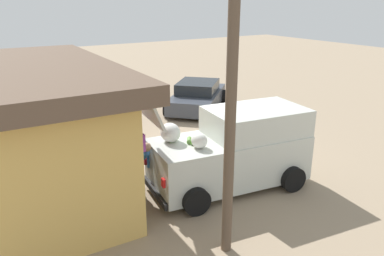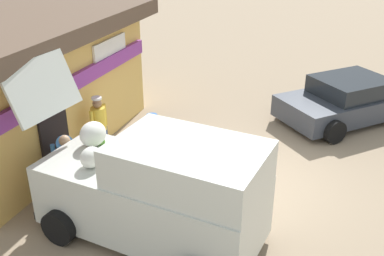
{
  "view_description": "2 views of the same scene",
  "coord_description": "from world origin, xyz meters",
  "px_view_note": "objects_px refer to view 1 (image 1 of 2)",
  "views": [
    {
      "loc": [
        -9.63,
        6.76,
        4.73
      ],
      "look_at": [
        -0.45,
        1.01,
        1.01
      ],
      "focal_mm": 35.53,
      "sensor_mm": 36.0,
      "label": 1
    },
    {
      "loc": [
        -8.52,
        -1.69,
        5.39
      ],
      "look_at": [
        -0.01,
        1.2,
        1.07
      ],
      "focal_mm": 41.77,
      "sensor_mm": 36.0,
      "label": 2
    }
  ],
  "objects_px": {
    "delivery_van": "(234,149)",
    "paint_bucket": "(102,143)",
    "storefront_bar": "(32,129)",
    "vendor_standing": "(114,144)",
    "unloaded_banana_pile": "(113,203)",
    "customer_bending": "(137,164)",
    "parked_sedan": "(198,96)"
  },
  "relations": [
    {
      "from": "delivery_van",
      "to": "paint_bucket",
      "type": "distance_m",
      "value": 4.97
    },
    {
      "from": "storefront_bar",
      "to": "vendor_standing",
      "type": "distance_m",
      "value": 2.15
    },
    {
      "from": "storefront_bar",
      "to": "delivery_van",
      "type": "height_order",
      "value": "storefront_bar"
    },
    {
      "from": "vendor_standing",
      "to": "unloaded_banana_pile",
      "type": "distance_m",
      "value": 2.09
    },
    {
      "from": "storefront_bar",
      "to": "paint_bucket",
      "type": "bearing_deg",
      "value": -48.12
    },
    {
      "from": "paint_bucket",
      "to": "unloaded_banana_pile",
      "type": "bearing_deg",
      "value": 164.25
    },
    {
      "from": "storefront_bar",
      "to": "paint_bucket",
      "type": "distance_m",
      "value": 3.54
    },
    {
      "from": "customer_bending",
      "to": "paint_bucket",
      "type": "relative_size",
      "value": 4.67
    },
    {
      "from": "unloaded_banana_pile",
      "to": "customer_bending",
      "type": "bearing_deg",
      "value": -65.25
    },
    {
      "from": "vendor_standing",
      "to": "customer_bending",
      "type": "relative_size",
      "value": 1.1
    },
    {
      "from": "paint_bucket",
      "to": "parked_sedan",
      "type": "bearing_deg",
      "value": -67.34
    },
    {
      "from": "delivery_van",
      "to": "parked_sedan",
      "type": "xyz_separation_m",
      "value": [
        6.61,
        -3.14,
        -0.42
      ]
    },
    {
      "from": "delivery_van",
      "to": "vendor_standing",
      "type": "distance_m",
      "value": 3.3
    },
    {
      "from": "unloaded_banana_pile",
      "to": "vendor_standing",
      "type": "bearing_deg",
      "value": -22.94
    },
    {
      "from": "parked_sedan",
      "to": "paint_bucket",
      "type": "xyz_separation_m",
      "value": [
        -2.17,
        5.2,
        -0.44
      ]
    },
    {
      "from": "customer_bending",
      "to": "parked_sedan",
      "type": "bearing_deg",
      "value": -43.58
    },
    {
      "from": "delivery_van",
      "to": "customer_bending",
      "type": "bearing_deg",
      "value": 71.75
    },
    {
      "from": "delivery_van",
      "to": "unloaded_banana_pile",
      "type": "bearing_deg",
      "value": 82.4
    },
    {
      "from": "storefront_bar",
      "to": "vendor_standing",
      "type": "bearing_deg",
      "value": -92.18
    },
    {
      "from": "delivery_van",
      "to": "parked_sedan",
      "type": "height_order",
      "value": "delivery_van"
    },
    {
      "from": "parked_sedan",
      "to": "customer_bending",
      "type": "distance_m",
      "value": 8.04
    },
    {
      "from": "delivery_van",
      "to": "customer_bending",
      "type": "distance_m",
      "value": 2.53
    },
    {
      "from": "storefront_bar",
      "to": "parked_sedan",
      "type": "distance_m",
      "value": 8.77
    },
    {
      "from": "parked_sedan",
      "to": "paint_bucket",
      "type": "height_order",
      "value": "parked_sedan"
    },
    {
      "from": "delivery_van",
      "to": "unloaded_banana_pile",
      "type": "xyz_separation_m",
      "value": [
        0.43,
        3.19,
        -0.81
      ]
    },
    {
      "from": "customer_bending",
      "to": "unloaded_banana_pile",
      "type": "height_order",
      "value": "customer_bending"
    },
    {
      "from": "parked_sedan",
      "to": "vendor_standing",
      "type": "xyz_separation_m",
      "value": [
        -4.37,
        5.56,
        0.33
      ]
    },
    {
      "from": "unloaded_banana_pile",
      "to": "storefront_bar",
      "type": "bearing_deg",
      "value": 33.32
    },
    {
      "from": "storefront_bar",
      "to": "parked_sedan",
      "type": "relative_size",
      "value": 1.73
    },
    {
      "from": "storefront_bar",
      "to": "vendor_standing",
      "type": "height_order",
      "value": "storefront_bar"
    },
    {
      "from": "parked_sedan",
      "to": "vendor_standing",
      "type": "relative_size",
      "value": 2.59
    },
    {
      "from": "storefront_bar",
      "to": "unloaded_banana_pile",
      "type": "bearing_deg",
      "value": -146.68
    }
  ]
}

